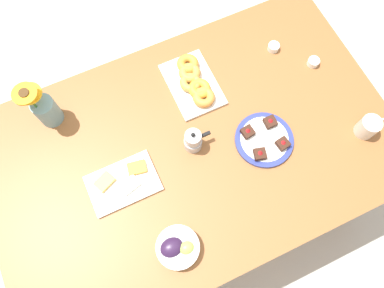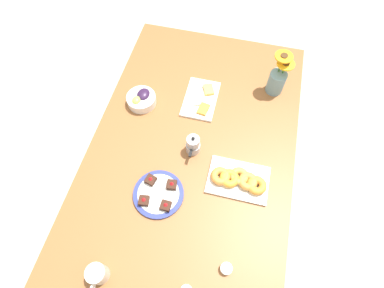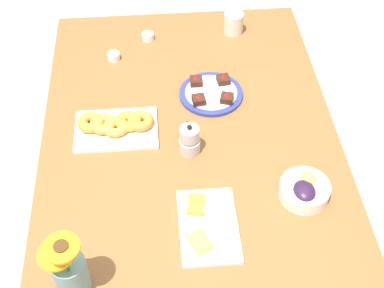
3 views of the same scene
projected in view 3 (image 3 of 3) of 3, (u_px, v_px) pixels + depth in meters
ground_plane at (192, 266)px, 2.30m from camera, size 6.00×6.00×0.00m
dining_table at (192, 169)px, 1.82m from camera, size 1.60×1.00×0.74m
coffee_mug at (233, 22)px, 2.17m from camera, size 0.11×0.08×0.09m
grape_bowl at (305, 190)px, 1.61m from camera, size 0.15×0.15×0.07m
cheese_platter at (207, 225)px, 1.55m from camera, size 0.26×0.17×0.03m
croissant_platter at (116, 125)px, 1.81m from camera, size 0.19×0.28×0.05m
jam_cup_honey at (114, 56)px, 2.07m from camera, size 0.05×0.05×0.03m
jam_cup_berry at (148, 36)px, 2.15m from camera, size 0.05×0.05×0.03m
dessert_plate at (211, 93)px, 1.93m from camera, size 0.23×0.23×0.05m
flower_vase at (70, 273)px, 1.37m from camera, size 0.11×0.11×0.24m
moka_pot at (190, 140)px, 1.72m from camera, size 0.11×0.07×0.12m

